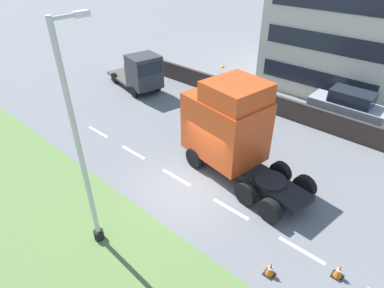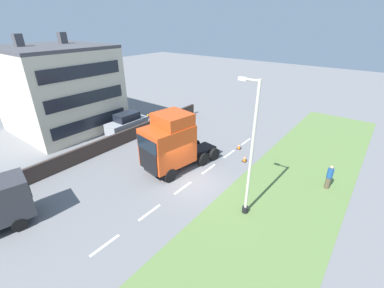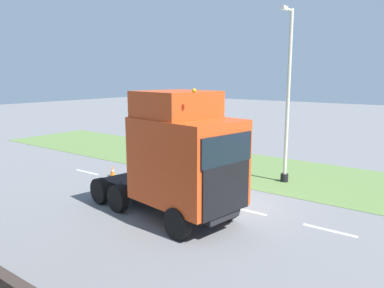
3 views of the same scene
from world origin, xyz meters
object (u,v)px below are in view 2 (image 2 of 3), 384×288
object	(u,v)px
pedestrian	(329,177)
traffic_cone_trailing	(239,146)
lorry_cab	(171,143)
parked_car	(127,124)
traffic_cone_lead	(245,158)
flatbed_truck	(2,204)
lamp_post	(250,159)

from	to	relation	value
pedestrian	traffic_cone_trailing	bearing A→B (deg)	-12.04
lorry_cab	pedestrian	size ratio (longest dim) A/B	3.74
parked_car	traffic_cone_trailing	world-z (taller)	parked_car
traffic_cone_lead	traffic_cone_trailing	world-z (taller)	same
parked_car	flatbed_truck	bearing A→B (deg)	111.79
parked_car	lamp_post	xyz separation A→B (m)	(-15.23, 3.63, 2.66)
pedestrian	traffic_cone_lead	bearing A→B (deg)	1.03
pedestrian	traffic_cone_trailing	size ratio (longest dim) A/B	3.11
pedestrian	parked_car	bearing A→B (deg)	6.50
flatbed_truck	traffic_cone_trailing	xyz separation A→B (m)	(-5.83, -16.61, -1.20)
flatbed_truck	traffic_cone_lead	xyz separation A→B (m)	(-7.29, -14.85, -1.20)
lamp_post	traffic_cone_trailing	size ratio (longest dim) A/B	13.92
flatbed_truck	lamp_post	distance (m)	13.89
flatbed_truck	traffic_cone_lead	bearing A→B (deg)	76.24
flatbed_truck	lamp_post	xyz separation A→B (m)	(-10.17, -9.20, 2.21)
parked_car	lamp_post	world-z (taller)	lamp_post
parked_car	traffic_cone_trailing	size ratio (longest dim) A/B	7.48
lamp_post	flatbed_truck	bearing A→B (deg)	42.15
lorry_cab	parked_car	distance (m)	8.96
flatbed_truck	pedestrian	size ratio (longest dim) A/B	3.21
lorry_cab	lamp_post	world-z (taller)	lamp_post
traffic_cone_trailing	flatbed_truck	bearing A→B (deg)	70.66
parked_car	pedestrian	bearing A→B (deg)	-173.25
parked_car	traffic_cone_lead	size ratio (longest dim) A/B	7.48
flatbed_truck	parked_car	size ratio (longest dim) A/B	1.34
lamp_post	traffic_cone_trailing	world-z (taller)	lamp_post
flatbed_truck	traffic_cone_trailing	world-z (taller)	flatbed_truck
traffic_cone_lead	pedestrian	bearing A→B (deg)	-178.97
lorry_cab	traffic_cone_trailing	world-z (taller)	lorry_cab
parked_car	lamp_post	bearing A→B (deg)	166.84
flatbed_truck	traffic_cone_lead	size ratio (longest dim) A/B	9.99
pedestrian	traffic_cone_lead	distance (m)	6.31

